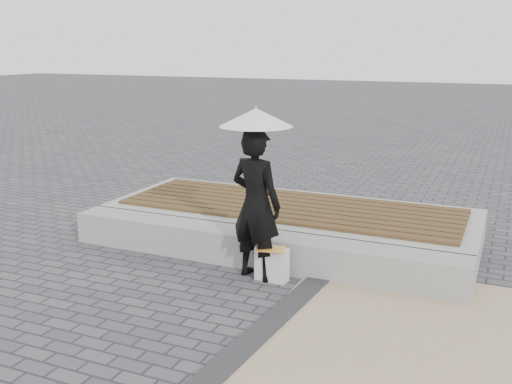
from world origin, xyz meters
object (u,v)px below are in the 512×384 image
handbag (251,224)px  parasol (256,117)px  seating_ledge (255,248)px  woman (256,204)px  canvas_tote (272,264)px

handbag → parasol: bearing=-82.4°
parasol → handbag: (-0.22, 0.36, -1.32)m
handbag → seating_ledge: bearing=-1.6°
woman → handbag: 0.55m
parasol → canvas_tote: bearing=-7.3°
parasol → handbag: bearing=121.6°
handbag → canvas_tote: bearing=-65.9°
seating_ledge → canvas_tote: size_ratio=12.96×
seating_ledge → handbag: bearing=-157.6°
woman → canvas_tote: 0.70m
parasol → canvas_tote: size_ratio=2.64×
parasol → seating_ledge: bearing=115.9°
seating_ledge → woman: bearing=-64.1°
parasol → canvas_tote: (0.21, -0.03, -1.63)m
woman → parasol: parasol is taller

